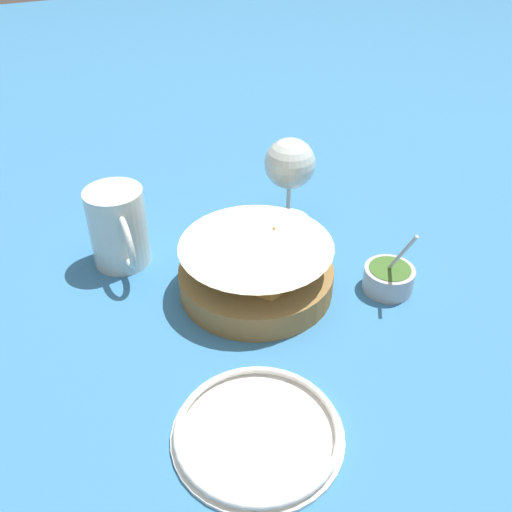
% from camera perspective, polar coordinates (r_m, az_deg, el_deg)
% --- Properties ---
extents(ground_plane, '(4.00, 4.00, 0.00)m').
position_cam_1_polar(ground_plane, '(0.81, -2.10, -3.12)').
color(ground_plane, teal).
extents(food_basket, '(0.22, 0.22, 0.08)m').
position_cam_1_polar(food_basket, '(0.79, -0.01, -1.47)').
color(food_basket, olive).
rests_on(food_basket, ground_plane).
extents(sauce_cup, '(0.08, 0.07, 0.11)m').
position_cam_1_polar(sauce_cup, '(0.82, 13.12, -2.10)').
color(sauce_cup, '#B7B7BC').
rests_on(sauce_cup, ground_plane).
extents(wine_glass, '(0.08, 0.08, 0.15)m').
position_cam_1_polar(wine_glass, '(0.91, 3.39, 8.94)').
color(wine_glass, silver).
rests_on(wine_glass, ground_plane).
extents(beer_mug, '(0.13, 0.08, 0.12)m').
position_cam_1_polar(beer_mug, '(0.86, -13.54, 2.51)').
color(beer_mug, silver).
rests_on(beer_mug, ground_plane).
extents(side_plate, '(0.19, 0.19, 0.01)m').
position_cam_1_polar(side_plate, '(0.63, 0.17, -17.21)').
color(side_plate, white).
rests_on(side_plate, ground_plane).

